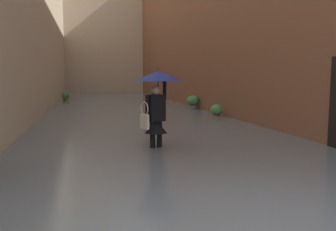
% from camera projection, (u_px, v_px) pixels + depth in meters
% --- Properties ---
extents(ground_plane, '(74.39, 74.39, 0.00)m').
position_uv_depth(ground_plane, '(122.00, 111.00, 17.80)').
color(ground_plane, slate).
extents(flood_water, '(7.88, 35.75, 0.19)m').
position_uv_depth(flood_water, '(122.00, 109.00, 17.79)').
color(flood_water, slate).
rests_on(flood_water, ground_plane).
extents(building_facade_left, '(2.04, 33.75, 11.21)m').
position_uv_depth(building_facade_left, '(206.00, 2.00, 18.19)').
color(building_facade_left, brown).
rests_on(building_facade_left, ground_plane).
extents(building_facade_far, '(10.68, 1.80, 14.00)m').
position_uv_depth(building_facade_far, '(103.00, 20.00, 32.25)').
color(building_facade_far, tan).
rests_on(building_facade_far, ground_plane).
extents(person_wading, '(1.08, 1.08, 1.95)m').
position_uv_depth(person_wading, '(157.00, 93.00, 7.63)').
color(person_wading, '#2D2319').
rests_on(person_wading, ground_plane).
extents(potted_plant_mid_left, '(0.58, 0.58, 0.84)m').
position_uv_depth(potted_plant_mid_left, '(193.00, 103.00, 16.80)').
color(potted_plant_mid_left, '#66605B').
rests_on(potted_plant_mid_left, ground_plane).
extents(potted_plant_near_left, '(0.46, 0.46, 0.68)m').
position_uv_depth(potted_plant_near_left, '(216.00, 112.00, 13.56)').
color(potted_plant_near_left, '#9E563D').
rests_on(potted_plant_near_left, ground_plane).
extents(potted_plant_near_right, '(0.47, 0.47, 0.77)m').
position_uv_depth(potted_plant_near_right, '(65.00, 96.00, 22.84)').
color(potted_plant_near_right, brown).
rests_on(potted_plant_near_right, ground_plane).
extents(potted_plant_far_left, '(0.34, 0.34, 0.75)m').
position_uv_depth(potted_plant_far_left, '(153.00, 95.00, 25.53)').
color(potted_plant_far_left, '#66605B').
rests_on(potted_plant_far_left, ground_plane).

